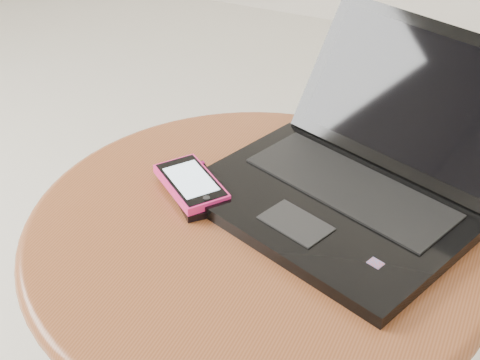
% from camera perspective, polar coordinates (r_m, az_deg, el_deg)
% --- Properties ---
extents(table, '(0.64, 0.64, 0.51)m').
position_cam_1_polar(table, '(1.03, 1.31, -8.40)').
color(table, '#57341C').
rests_on(table, ground).
extents(laptop, '(0.47, 0.47, 0.21)m').
position_cam_1_polar(laptop, '(1.00, 9.12, 0.46)').
color(laptop, black).
rests_on(laptop, table).
extents(phone_black, '(0.13, 0.13, 0.01)m').
position_cam_1_polar(phone_black, '(1.01, -3.59, -0.82)').
color(phone_black, black).
rests_on(phone_black, table).
extents(phone_pink, '(0.14, 0.13, 0.01)m').
position_cam_1_polar(phone_pink, '(1.01, -3.99, -0.26)').
color(phone_pink, '#F9257A').
rests_on(phone_pink, phone_black).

